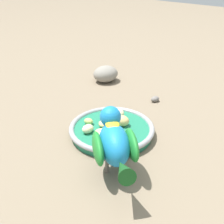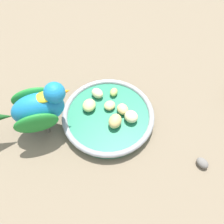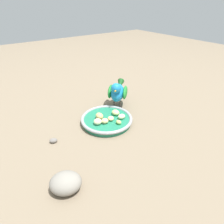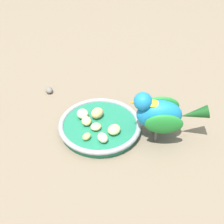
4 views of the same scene
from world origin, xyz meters
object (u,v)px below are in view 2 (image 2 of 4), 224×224
Objects in this scene: feeding_bowl at (108,116)px; apple_piece_2 at (116,120)px; parrot at (36,108)px; apple_piece_1 at (89,105)px; apple_piece_0 at (110,105)px; apple_piece_4 at (123,109)px; pebble_0 at (202,163)px; apple_piece_3 at (131,117)px; apple_piece_6 at (97,93)px; apple_piece_5 at (114,92)px.

apple_piece_2 is at bearing 155.16° from feeding_bowl.
apple_piece_2 is 0.22× the size of parrot.
apple_piece_0 is at bearing -150.82° from apple_piece_1.
apple_piece_4 is at bearing -173.55° from apple_piece_0.
apple_piece_4 reaches higher than pebble_0.
apple_piece_2 is at bearing 43.91° from apple_piece_3.
pebble_0 is (-0.25, 0.03, -0.02)m from apple_piece_0.
feeding_bowl is 7.83× the size of pebble_0.
apple_piece_2 reaches higher than apple_piece_6.
apple_piece_3 is at bearing -13.86° from parrot.
apple_piece_0 is 0.06m from apple_piece_3.
apple_piece_4 is at bearing -6.90° from parrot.
apple_piece_3 is 0.11m from apple_piece_6.
apple_piece_3 is at bearing 173.35° from apple_piece_0.
apple_piece_6 is at bearing -13.24° from apple_piece_3.
apple_piece_4 is 0.22m from pebble_0.
apple_piece_0 is 0.17× the size of parrot.
apple_piece_2 is 1.18× the size of apple_piece_6.
apple_piece_1 is 0.08m from apple_piece_2.
apple_piece_3 is at bearing -165.71° from feeding_bowl.
feeding_bowl is 0.07m from apple_piece_6.
parrot is at bearing 29.99° from apple_piece_3.
apple_piece_3 is (-0.03, -0.03, -0.00)m from apple_piece_2.
parrot reaches higher than feeding_bowl.
feeding_bowl is 0.04m from apple_piece_2.
apple_piece_6 is 1.11× the size of pebble_0.
apple_piece_0 is 0.05m from apple_piece_1.
apple_piece_3 is at bearing 158.62° from apple_piece_4.
apple_piece_6 reaches higher than apple_piece_5.
feeding_bowl is 0.05m from apple_piece_1.
apple_piece_3 is 1.34× the size of apple_piece_5.
parrot is (0.13, 0.09, 0.07)m from feeding_bowl.
apple_piece_1 is 0.99× the size of apple_piece_2.
apple_piece_3 reaches higher than pebble_0.
apple_piece_6 is at bearing -33.17° from apple_piece_2.
apple_piece_6 reaches higher than apple_piece_0.
apple_piece_4 reaches higher than apple_piece_5.
apple_piece_4 is at bearing 138.85° from apple_piece_5.
apple_piece_0 is at bearing -6.65° from apple_piece_3.
parrot reaches higher than apple_piece_1.
apple_piece_2 reaches higher than feeding_bowl.
apple_piece_1 is at bearing 4.75° from parrot.
feeding_bowl is at bearing 43.31° from apple_piece_4.
apple_piece_1 is at bearing 20.00° from apple_piece_4.
apple_piece_6 is (0.11, -0.02, -0.00)m from apple_piece_3.
apple_piece_2 is 1.12× the size of apple_piece_3.
apple_piece_2 reaches higher than apple_piece_1.
apple_piece_1 reaches higher than feeding_bowl.
apple_piece_1 is 1.16× the size of apple_piece_6.
pebble_0 is at bearing 179.08° from apple_piece_1.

